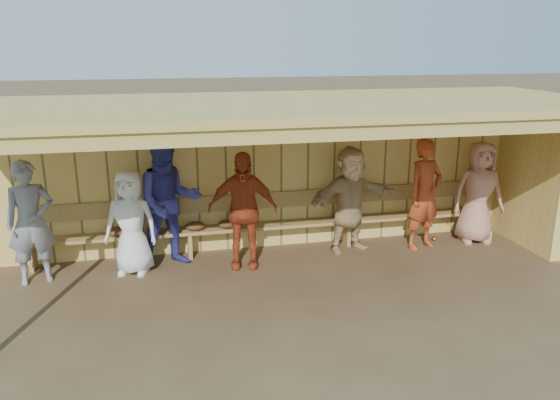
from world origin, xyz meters
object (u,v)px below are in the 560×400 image
(player_d, at_px, (243,210))
(player_g, at_px, (425,194))
(player_a, at_px, (31,223))
(player_c, at_px, (169,202))
(bench, at_px, (270,218))
(player_h, at_px, (478,192))
(player_f, at_px, (350,199))
(player_b, at_px, (131,222))

(player_d, xyz_separation_m, player_g, (2.98, 0.13, 0.03))
(player_a, height_order, player_c, player_c)
(bench, bearing_deg, player_h, -6.62)
(player_f, bearing_deg, player_b, 167.79)
(player_f, bearing_deg, player_c, 164.68)
(player_f, relative_size, player_h, 1.00)
(player_d, height_order, bench, player_d)
(player_f, relative_size, player_g, 0.94)
(player_g, bearing_deg, player_f, 154.78)
(player_b, relative_size, player_d, 0.88)
(player_h, bearing_deg, player_a, -170.42)
(player_a, xyz_separation_m, player_h, (6.90, 0.11, -0.01))
(player_a, bearing_deg, player_g, -14.20)
(player_d, bearing_deg, player_g, 13.66)
(player_a, height_order, bench, player_a)
(player_h, xyz_separation_m, bench, (-3.45, 0.40, -0.33))
(player_a, distance_m, player_f, 4.69)
(player_d, bearing_deg, player_b, -172.46)
(player_d, bearing_deg, player_f, 20.34)
(player_c, bearing_deg, player_b, -169.58)
(player_b, bearing_deg, player_d, 12.97)
(player_g, height_order, player_h, player_g)
(player_b, bearing_deg, player_c, 35.03)
(player_d, relative_size, player_h, 1.02)
(player_b, distance_m, player_f, 3.37)
(player_c, distance_m, player_h, 5.03)
(player_b, distance_m, player_d, 1.61)
(player_d, xyz_separation_m, bench, (0.53, 0.59, -0.35))
(player_c, bearing_deg, player_h, -9.09)
(player_a, height_order, player_g, player_g)
(player_a, distance_m, player_g, 5.90)
(player_b, height_order, player_f, player_f)
(player_b, xyz_separation_m, player_c, (0.55, 0.18, 0.22))
(player_c, bearing_deg, player_a, 178.17)
(player_c, height_order, player_g, player_c)
(player_c, xyz_separation_m, player_d, (1.05, -0.28, -0.11))
(bench, bearing_deg, player_c, -169.06)
(player_b, distance_m, bench, 2.20)
(player_a, relative_size, player_g, 0.96)
(player_b, height_order, player_h, player_h)
(player_a, xyz_separation_m, player_f, (4.69, 0.20, -0.02))
(player_g, xyz_separation_m, player_h, (1.00, 0.06, -0.05))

